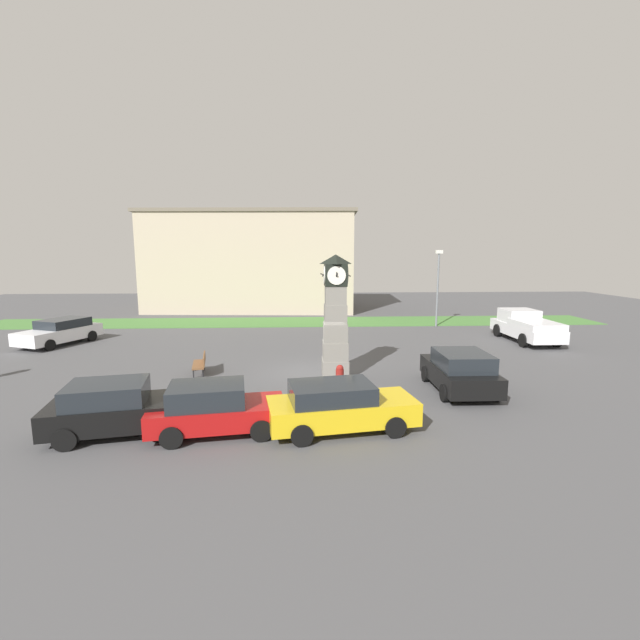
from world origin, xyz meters
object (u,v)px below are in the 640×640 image
(car_far_lot, at_px, (460,371))
(car_by_building, at_px, (339,406))
(bollard_near_tower, at_px, (329,367))
(car_silver_hatch, at_px, (60,331))
(car_near_tower, at_px, (215,408))
(pickup_truck, at_px, (526,326))
(clock_tower, at_px, (335,321))
(street_lamp_near_road, at_px, (438,282))
(bollard_end_row, at_px, (350,403))
(car_navy_sedan, at_px, (116,408))
(bollard_mid_row, at_px, (340,377))
(bench, at_px, (201,363))
(bollard_far_row, at_px, (342,390))

(car_far_lot, bearing_deg, car_by_building, -145.26)
(bollard_near_tower, distance_m, car_silver_hatch, 17.24)
(bollard_near_tower, relative_size, car_by_building, 0.23)
(car_near_tower, relative_size, pickup_truck, 0.78)
(clock_tower, height_order, street_lamp_near_road, street_lamp_near_road)
(clock_tower, bearing_deg, bollard_end_row, -88.85)
(clock_tower, xyz_separation_m, car_near_tower, (-4.07, -5.64, -1.71))
(clock_tower, height_order, car_silver_hatch, clock_tower)
(car_navy_sedan, relative_size, car_by_building, 0.90)
(bollard_mid_row, xyz_separation_m, pickup_truck, (12.22, 8.87, 0.41))
(clock_tower, bearing_deg, car_near_tower, -125.82)
(bollard_mid_row, distance_m, car_near_tower, 5.63)
(car_silver_hatch, bearing_deg, car_near_tower, -48.76)
(bollard_end_row, height_order, car_far_lot, car_far_lot)
(bench, bearing_deg, street_lamp_near_road, 39.42)
(car_by_building, height_order, car_far_lot, car_far_lot)
(bollard_far_row, distance_m, car_navy_sedan, 7.31)
(clock_tower, distance_m, bollard_far_row, 3.84)
(bollard_mid_row, height_order, bollard_end_row, bollard_mid_row)
(bollard_far_row, height_order, car_silver_hatch, car_silver_hatch)
(car_navy_sedan, relative_size, street_lamp_near_road, 0.76)
(street_lamp_near_road, bearing_deg, bollard_end_row, -115.99)
(bollard_mid_row, relative_size, bollard_far_row, 1.04)
(bollard_far_row, bearing_deg, bench, 145.64)
(bollard_far_row, xyz_separation_m, car_far_lot, (4.72, 1.17, 0.31))
(bollard_near_tower, relative_size, car_silver_hatch, 0.22)
(bollard_near_tower, xyz_separation_m, bench, (-5.67, 0.99, -0.01))
(clock_tower, bearing_deg, bollard_mid_row, -88.91)
(bollard_far_row, relative_size, car_navy_sedan, 0.24)
(street_lamp_near_road, bearing_deg, car_near_tower, -124.57)
(bollard_mid_row, bearing_deg, car_far_lot, -4.05)
(clock_tower, height_order, car_near_tower, clock_tower)
(bollard_far_row, distance_m, bench, 7.15)
(bollard_end_row, xyz_separation_m, car_near_tower, (-4.16, -0.99, 0.26))
(clock_tower, relative_size, bollard_far_row, 5.33)
(bollard_far_row, xyz_separation_m, bollard_end_row, (0.12, -1.36, 0.01))
(car_near_tower, relative_size, street_lamp_near_road, 0.75)
(car_silver_hatch, bearing_deg, car_by_building, -40.72)
(car_by_building, bearing_deg, pickup_truck, 45.21)
(bollard_near_tower, height_order, bollard_end_row, bollard_near_tower)
(street_lamp_near_road, bearing_deg, car_far_lot, -104.54)
(bollard_near_tower, relative_size, pickup_truck, 0.20)
(bollard_end_row, relative_size, car_by_building, 0.22)
(car_far_lot, distance_m, car_silver_hatch, 22.51)
(clock_tower, xyz_separation_m, street_lamp_near_road, (8.51, 12.61, 0.78))
(bollard_far_row, xyz_separation_m, car_near_tower, (-4.04, -2.35, 0.27))
(car_silver_hatch, distance_m, street_lamp_near_road, 24.79)
(bollard_end_row, bearing_deg, bollard_near_tower, 94.63)
(car_navy_sedan, bearing_deg, car_far_lot, 16.35)
(car_near_tower, xyz_separation_m, street_lamp_near_road, (12.58, 18.25, 2.48))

